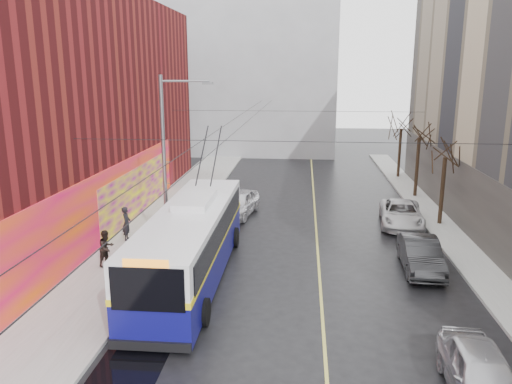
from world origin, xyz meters
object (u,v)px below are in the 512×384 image
(trolleybus, at_px, (191,242))
(tree_far, at_px, (402,120))
(parked_car_b, at_px, (421,255))
(pedestrian_b, at_px, (107,248))
(pedestrian_c, at_px, (153,239))
(parked_car_a, at_px, (481,375))
(following_car, at_px, (238,203))
(parked_car_c, at_px, (401,214))
(streetlight_pole, at_px, (167,160))
(pedestrian_a, at_px, (127,223))
(tree_mid, at_px, (420,127))
(tree_near, at_px, (446,145))

(trolleybus, bearing_deg, tree_far, 60.05)
(tree_far, distance_m, trolleybus, 27.00)
(trolleybus, xyz_separation_m, parked_car_b, (10.51, 1.94, -0.97))
(pedestrian_b, distance_m, pedestrian_c, 2.27)
(trolleybus, bearing_deg, parked_car_a, -37.71)
(parked_car_b, relative_size, following_car, 0.95)
(trolleybus, height_order, parked_car_b, trolleybus)
(tree_far, bearing_deg, following_car, -133.95)
(parked_car_c, bearing_deg, pedestrian_b, -145.35)
(parked_car_a, xyz_separation_m, pedestrian_c, (-12.52, 9.81, 0.30))
(parked_car_a, distance_m, parked_car_b, 9.67)
(parked_car_c, bearing_deg, parked_car_b, -87.31)
(parked_car_b, distance_m, parked_car_c, 7.11)
(parked_car_a, relative_size, pedestrian_c, 2.46)
(streetlight_pole, height_order, parked_car_a, streetlight_pole)
(parked_car_a, xyz_separation_m, pedestrian_a, (-14.68, 12.16, 0.32))
(streetlight_pole, relative_size, pedestrian_b, 5.17)
(streetlight_pole, distance_m, trolleybus, 4.88)
(trolleybus, xyz_separation_m, following_car, (0.76, 10.29, -0.90))
(tree_far, height_order, pedestrian_b, tree_far)
(tree_mid, distance_m, pedestrian_b, 23.80)
(streetlight_pole, distance_m, tree_near, 16.28)
(streetlight_pole, height_order, pedestrian_b, streetlight_pole)
(streetlight_pole, relative_size, parked_car_a, 2.00)
(tree_near, relative_size, pedestrian_a, 3.42)
(tree_mid, height_order, trolleybus, tree_mid)
(tree_near, distance_m, parked_car_a, 17.79)
(tree_mid, xyz_separation_m, parked_car_c, (-2.35, -7.22, -4.52))
(streetlight_pole, distance_m, parked_car_b, 13.10)
(trolleybus, xyz_separation_m, pedestrian_c, (-2.44, 2.09, -0.67))
(tree_far, bearing_deg, streetlight_pole, -127.12)
(trolleybus, relative_size, parked_car_b, 2.85)
(tree_near, distance_m, parked_car_c, 4.86)
(parked_car_a, bearing_deg, trolleybus, 144.50)
(streetlight_pole, bearing_deg, tree_far, 52.88)
(pedestrian_c, bearing_deg, following_car, -82.38)
(parked_car_b, relative_size, pedestrian_a, 2.47)
(parked_car_c, bearing_deg, parked_car_a, -86.87)
(tree_mid, bearing_deg, pedestrian_b, -138.52)
(trolleybus, xyz_separation_m, parked_car_c, (10.92, 9.04, -1.00))
(tree_mid, height_order, pedestrian_a, tree_mid)
(tree_mid, distance_m, tree_far, 7.00)
(tree_far, height_order, parked_car_c, tree_far)
(tree_near, height_order, pedestrian_c, tree_near)
(tree_mid, bearing_deg, parked_car_a, -97.60)
(streetlight_pole, relative_size, parked_car_b, 1.95)
(parked_car_a, bearing_deg, following_car, 119.31)
(parked_car_a, bearing_deg, parked_car_c, 89.06)
(parked_car_b, bearing_deg, pedestrian_c, -178.44)
(parked_car_c, relative_size, following_car, 1.09)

